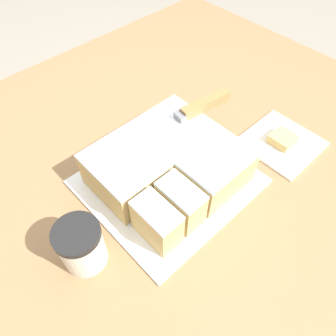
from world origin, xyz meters
The scene contains 8 objects.
ground_plane centered at (0.00, 0.00, 0.00)m, with size 8.00×8.00×0.00m, color #9E9384.
countertop centered at (0.00, 0.00, 0.47)m, with size 1.40×1.10×0.93m.
cake_board centered at (0.02, -0.03, 0.93)m, with size 0.32×0.30×0.01m.
cake centered at (0.02, -0.03, 0.98)m, with size 0.27×0.24×0.08m.
knife centered at (0.14, 0.01, 1.03)m, with size 0.30×0.06×0.02m.
coffee_cup centered at (-0.20, -0.06, 0.98)m, with size 0.08×0.08×0.10m.
paper_napkin centered at (0.29, -0.13, 0.93)m, with size 0.16×0.16×0.01m.
brownie centered at (0.29, -0.13, 0.95)m, with size 0.05×0.05×0.02m.
Camera 1 is at (-0.26, -0.33, 1.49)m, focal length 35.00 mm.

